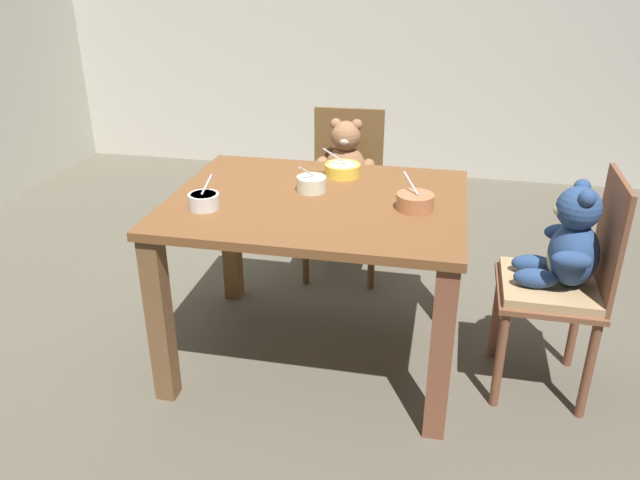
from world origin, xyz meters
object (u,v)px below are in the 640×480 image
at_px(porridge_bowl_yellow_far_center, 342,170).
at_px(porridge_bowl_terracotta_near_right, 415,201).
at_px(porridge_bowl_cream_center, 311,184).
at_px(teddy_chair_near_right, 565,261).
at_px(dining_table, 317,229).
at_px(porridge_bowl_white_near_left, 204,201).
at_px(teddy_chair_far_center, 345,173).

distance_m(porridge_bowl_yellow_far_center, porridge_bowl_terracotta_near_right, 0.47).
distance_m(porridge_bowl_cream_center, porridge_bowl_terracotta_near_right, 0.44).
height_order(teddy_chair_near_right, porridge_bowl_yellow_far_center, teddy_chair_near_right).
xyz_separation_m(dining_table, teddy_chair_near_right, (0.95, -0.03, -0.03)).
relative_size(porridge_bowl_yellow_far_center, porridge_bowl_white_near_left, 1.28).
bearing_deg(porridge_bowl_cream_center, teddy_chair_far_center, 89.34).
bearing_deg(dining_table, teddy_chair_far_center, 92.15).
height_order(dining_table, porridge_bowl_yellow_far_center, porridge_bowl_yellow_far_center).
distance_m(teddy_chair_near_right, porridge_bowl_cream_center, 1.02).
bearing_deg(dining_table, porridge_bowl_yellow_far_center, 80.13).
height_order(porridge_bowl_white_near_left, porridge_bowl_cream_center, porridge_bowl_cream_center).
relative_size(porridge_bowl_white_near_left, porridge_bowl_cream_center, 1.03).
distance_m(teddy_chair_far_center, porridge_bowl_white_near_left, 1.12).
distance_m(dining_table, teddy_chair_far_center, 0.85).
distance_m(dining_table, porridge_bowl_terracotta_near_right, 0.42).
bearing_deg(porridge_bowl_cream_center, teddy_chair_near_right, -6.18).
xyz_separation_m(porridge_bowl_yellow_far_center, porridge_bowl_cream_center, (-0.09, -0.21, 0.00)).
height_order(teddy_chair_far_center, porridge_bowl_terracotta_near_right, same).
height_order(porridge_bowl_cream_center, porridge_bowl_terracotta_near_right, porridge_bowl_terracotta_near_right).
bearing_deg(porridge_bowl_white_near_left, dining_table, 25.76).
distance_m(teddy_chair_near_right, porridge_bowl_white_near_left, 1.38).
xyz_separation_m(dining_table, porridge_bowl_cream_center, (-0.04, 0.08, 0.17)).
bearing_deg(porridge_bowl_white_near_left, porridge_bowl_yellow_far_center, 46.88).
xyz_separation_m(dining_table, porridge_bowl_white_near_left, (-0.40, -0.19, 0.16)).
xyz_separation_m(porridge_bowl_yellow_far_center, porridge_bowl_white_near_left, (-0.45, -0.48, 0.00)).
relative_size(teddy_chair_near_right, porridge_bowl_yellow_far_center, 5.60).
height_order(porridge_bowl_yellow_far_center, porridge_bowl_terracotta_near_right, porridge_bowl_terracotta_near_right).
height_order(porridge_bowl_white_near_left, porridge_bowl_terracotta_near_right, porridge_bowl_terracotta_near_right).
height_order(teddy_chair_near_right, porridge_bowl_white_near_left, teddy_chair_near_right).
height_order(teddy_chair_far_center, porridge_bowl_white_near_left, teddy_chair_far_center).
height_order(teddy_chair_near_right, porridge_bowl_cream_center, teddy_chair_near_right).
bearing_deg(teddy_chair_far_center, porridge_bowl_terracotta_near_right, 22.88).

